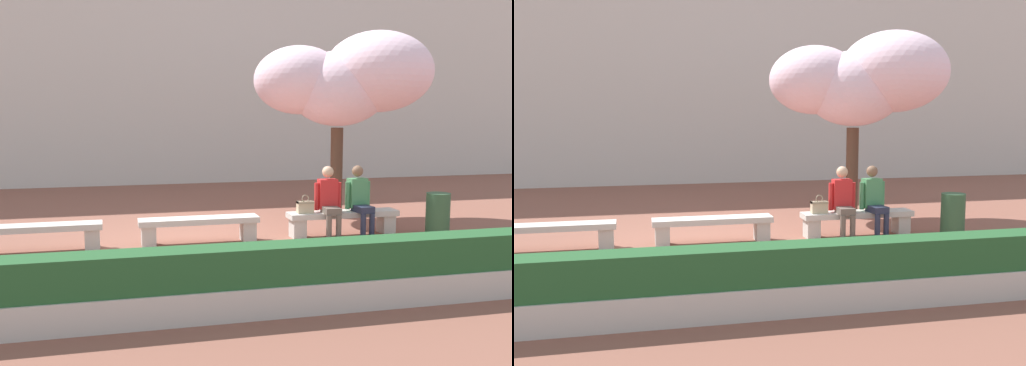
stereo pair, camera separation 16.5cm
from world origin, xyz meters
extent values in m
plane|color=brown|center=(0.00, 0.00, 0.00)|extent=(100.00, 100.00, 0.00)
cube|color=beige|center=(0.00, 10.23, 4.42)|extent=(28.00, 4.00, 8.84)
cube|color=#BCB7AD|center=(-2.68, 0.00, 0.40)|extent=(2.09, 0.43, 0.10)
cube|color=#BCB7AD|center=(-1.80, 0.00, 0.17)|extent=(0.24, 0.34, 0.35)
cube|color=#BCB7AD|center=(0.00, 0.00, 0.40)|extent=(2.09, 0.43, 0.10)
cube|color=#BCB7AD|center=(-0.87, 0.00, 0.17)|extent=(0.24, 0.34, 0.35)
cube|color=#BCB7AD|center=(0.87, 0.00, 0.17)|extent=(0.24, 0.34, 0.35)
cube|color=#BCB7AD|center=(2.68, 0.00, 0.40)|extent=(2.09, 0.43, 0.10)
cube|color=#BCB7AD|center=(1.80, 0.00, 0.17)|extent=(0.24, 0.34, 0.35)
cube|color=#BCB7AD|center=(3.55, 0.00, 0.17)|extent=(0.24, 0.34, 0.35)
cube|color=black|center=(2.27, -0.41, 0.03)|extent=(0.11, 0.23, 0.06)
cylinder|color=brown|center=(2.27, -0.35, 0.24)|extent=(0.10, 0.10, 0.42)
cube|color=black|center=(2.45, -0.42, 0.03)|extent=(0.11, 0.23, 0.06)
cylinder|color=brown|center=(2.45, -0.36, 0.24)|extent=(0.10, 0.10, 0.42)
cube|color=brown|center=(2.37, -0.18, 0.51)|extent=(0.30, 0.41, 0.12)
cube|color=red|center=(2.38, 0.04, 0.78)|extent=(0.35, 0.24, 0.54)
sphere|color=tan|center=(2.38, 0.04, 1.19)|extent=(0.21, 0.21, 0.21)
cylinder|color=red|center=(2.17, 0.03, 0.74)|extent=(0.09, 0.09, 0.50)
cylinder|color=red|center=(2.59, 0.01, 0.74)|extent=(0.09, 0.09, 0.50)
cube|color=black|center=(2.93, -0.43, 0.03)|extent=(0.12, 0.23, 0.06)
cylinder|color=#23283D|center=(2.92, -0.37, 0.24)|extent=(0.10, 0.10, 0.42)
cube|color=black|center=(3.11, -0.41, 0.03)|extent=(0.12, 0.23, 0.06)
cylinder|color=#23283D|center=(3.10, -0.35, 0.24)|extent=(0.10, 0.10, 0.42)
cube|color=#23283D|center=(2.99, -0.18, 0.51)|extent=(0.32, 0.43, 0.12)
cube|color=#428451|center=(2.97, 0.04, 0.78)|extent=(0.36, 0.25, 0.54)
sphere|color=brown|center=(2.97, 0.04, 1.19)|extent=(0.21, 0.21, 0.21)
cylinder|color=#428451|center=(2.76, 0.00, 0.74)|extent=(0.09, 0.09, 0.50)
cylinder|color=#428451|center=(3.18, 0.04, 0.74)|extent=(0.09, 0.09, 0.50)
cube|color=tan|center=(1.93, -0.03, 0.56)|extent=(0.30, 0.14, 0.22)
cube|color=gray|center=(1.93, -0.03, 0.65)|extent=(0.30, 0.15, 0.04)
torus|color=#807259|center=(1.93, -0.03, 0.72)|extent=(0.14, 0.02, 0.14)
cylinder|color=#513828|center=(3.24, 1.78, 0.96)|extent=(0.26, 0.26, 1.92)
ellipsoid|color=#F4CCDB|center=(3.24, 1.78, 2.74)|extent=(2.10, 2.16, 1.57)
ellipsoid|color=#F4CCDB|center=(2.46, 2.04, 2.93)|extent=(1.92, 2.01, 1.44)
ellipsoid|color=#F4CCDB|center=(4.02, 1.52, 3.09)|extent=(2.25, 2.44, 1.68)
cube|color=#BCB7AD|center=(0.00, -3.74, 0.18)|extent=(9.45, 0.50, 0.36)
cube|color=#235128|center=(0.00, -3.74, 0.58)|extent=(9.35, 0.44, 0.44)
cylinder|color=#2D5133|center=(4.41, -0.37, 0.39)|extent=(0.44, 0.44, 0.78)
camera|label=1|loc=(-1.50, -10.19, 2.36)|focal=42.00mm
camera|label=2|loc=(-1.34, -10.22, 2.36)|focal=42.00mm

